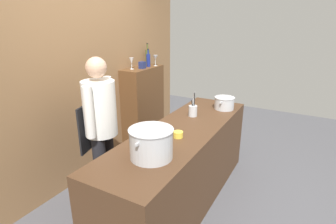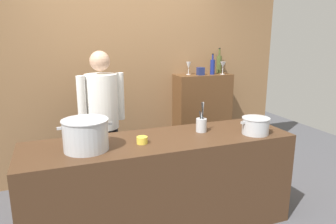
{
  "view_description": "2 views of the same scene",
  "coord_description": "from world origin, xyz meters",
  "px_view_note": "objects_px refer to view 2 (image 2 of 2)",
  "views": [
    {
      "loc": [
        -2.35,
        -1.15,
        2.0
      ],
      "look_at": [
        0.25,
        0.31,
        0.97
      ],
      "focal_mm": 28.61,
      "sensor_mm": 36.0,
      "label": 1
    },
    {
      "loc": [
        -0.9,
        -2.53,
        1.81
      ],
      "look_at": [
        0.22,
        0.41,
        1.04
      ],
      "focal_mm": 33.39,
      "sensor_mm": 36.0,
      "label": 2
    }
  ],
  "objects_px": {
    "stockpot_large": "(86,135)",
    "wine_glass_wide": "(189,66)",
    "chef": "(102,116)",
    "stockpot_small": "(256,126)",
    "spice_tin_navy": "(201,71)",
    "butter_jar": "(142,140)",
    "wine_bottle_cobalt": "(212,67)",
    "utensil_crock": "(201,124)",
    "wine_glass_short": "(223,65)",
    "wine_bottle_olive": "(219,64)"
  },
  "relations": [
    {
      "from": "stockpot_large",
      "to": "wine_glass_wide",
      "type": "distance_m",
      "value": 2.01
    },
    {
      "from": "stockpot_small",
      "to": "butter_jar",
      "type": "height_order",
      "value": "stockpot_small"
    },
    {
      "from": "stockpot_small",
      "to": "utensil_crock",
      "type": "relative_size",
      "value": 1.08
    },
    {
      "from": "stockpot_small",
      "to": "wine_glass_wide",
      "type": "xyz_separation_m",
      "value": [
        -0.06,
        1.41,
        0.44
      ]
    },
    {
      "from": "butter_jar",
      "to": "spice_tin_navy",
      "type": "relative_size",
      "value": 0.96
    },
    {
      "from": "stockpot_small",
      "to": "butter_jar",
      "type": "xyz_separation_m",
      "value": [
        -1.08,
        0.12,
        -0.05
      ]
    },
    {
      "from": "stockpot_large",
      "to": "butter_jar",
      "type": "relative_size",
      "value": 4.49
    },
    {
      "from": "stockpot_small",
      "to": "spice_tin_navy",
      "type": "xyz_separation_m",
      "value": [
        0.07,
        1.31,
        0.38
      ]
    },
    {
      "from": "wine_bottle_olive",
      "to": "butter_jar",
      "type": "bearing_deg",
      "value": -138.42
    },
    {
      "from": "butter_jar",
      "to": "spice_tin_navy",
      "type": "height_order",
      "value": "spice_tin_navy"
    },
    {
      "from": "stockpot_large",
      "to": "wine_glass_short",
      "type": "height_order",
      "value": "wine_glass_short"
    },
    {
      "from": "chef",
      "to": "utensil_crock",
      "type": "distance_m",
      "value": 1.09
    },
    {
      "from": "spice_tin_navy",
      "to": "stockpot_large",
      "type": "bearing_deg",
      "value": -143.8
    },
    {
      "from": "stockpot_small",
      "to": "wine_glass_short",
      "type": "bearing_deg",
      "value": 73.68
    },
    {
      "from": "utensil_crock",
      "to": "wine_bottle_cobalt",
      "type": "height_order",
      "value": "wine_bottle_cobalt"
    },
    {
      "from": "stockpot_small",
      "to": "utensil_crock",
      "type": "distance_m",
      "value": 0.51
    },
    {
      "from": "stockpot_large",
      "to": "wine_glass_wide",
      "type": "bearing_deg",
      "value": 40.77
    },
    {
      "from": "chef",
      "to": "stockpot_small",
      "type": "relative_size",
      "value": 5.14
    },
    {
      "from": "wine_glass_wide",
      "to": "butter_jar",
      "type": "bearing_deg",
      "value": -128.21
    },
    {
      "from": "stockpot_small",
      "to": "stockpot_large",
      "type": "bearing_deg",
      "value": 175.26
    },
    {
      "from": "stockpot_small",
      "to": "wine_glass_wide",
      "type": "bearing_deg",
      "value": 92.51
    },
    {
      "from": "butter_jar",
      "to": "wine_glass_short",
      "type": "distance_m",
      "value": 1.93
    },
    {
      "from": "chef",
      "to": "wine_glass_wide",
      "type": "distance_m",
      "value": 1.4
    },
    {
      "from": "stockpot_small",
      "to": "butter_jar",
      "type": "bearing_deg",
      "value": 173.9
    },
    {
      "from": "stockpot_small",
      "to": "wine_bottle_cobalt",
      "type": "relative_size",
      "value": 1.18
    },
    {
      "from": "wine_bottle_cobalt",
      "to": "wine_bottle_olive",
      "type": "height_order",
      "value": "wine_bottle_olive"
    },
    {
      "from": "butter_jar",
      "to": "wine_glass_wide",
      "type": "height_order",
      "value": "wine_glass_wide"
    },
    {
      "from": "stockpot_small",
      "to": "wine_glass_short",
      "type": "distance_m",
      "value": 1.4
    },
    {
      "from": "chef",
      "to": "butter_jar",
      "type": "relative_size",
      "value": 17.17
    },
    {
      "from": "stockpot_large",
      "to": "stockpot_small",
      "type": "xyz_separation_m",
      "value": [
        1.55,
        -0.13,
        -0.05
      ]
    },
    {
      "from": "wine_glass_wide",
      "to": "stockpot_small",
      "type": "bearing_deg",
      "value": -87.49
    },
    {
      "from": "stockpot_small",
      "to": "spice_tin_navy",
      "type": "height_order",
      "value": "spice_tin_navy"
    },
    {
      "from": "butter_jar",
      "to": "spice_tin_navy",
      "type": "xyz_separation_m",
      "value": [
        1.15,
        1.2,
        0.43
      ]
    },
    {
      "from": "chef",
      "to": "wine_glass_wide",
      "type": "relative_size",
      "value": 9.86
    },
    {
      "from": "utensil_crock",
      "to": "wine_bottle_cobalt",
      "type": "xyz_separation_m",
      "value": [
        0.69,
        1.08,
        0.44
      ]
    },
    {
      "from": "wine_bottle_olive",
      "to": "stockpot_small",
      "type": "bearing_deg",
      "value": -105.96
    },
    {
      "from": "stockpot_large",
      "to": "wine_bottle_cobalt",
      "type": "distance_m",
      "value": 2.19
    },
    {
      "from": "stockpot_large",
      "to": "spice_tin_navy",
      "type": "distance_m",
      "value": 2.03
    },
    {
      "from": "stockpot_small",
      "to": "wine_bottle_olive",
      "type": "relative_size",
      "value": 0.95
    },
    {
      "from": "utensil_crock",
      "to": "wine_glass_short",
      "type": "bearing_deg",
      "value": 51.39
    },
    {
      "from": "wine_glass_wide",
      "to": "wine_glass_short",
      "type": "bearing_deg",
      "value": -18.04
    },
    {
      "from": "chef",
      "to": "wine_glass_wide",
      "type": "xyz_separation_m",
      "value": [
        1.23,
        0.48,
        0.46
      ]
    },
    {
      "from": "utensil_crock",
      "to": "wine_bottle_olive",
      "type": "bearing_deg",
      "value": 54.32
    },
    {
      "from": "butter_jar",
      "to": "wine_bottle_olive",
      "type": "relative_size",
      "value": 0.28
    },
    {
      "from": "stockpot_large",
      "to": "wine_bottle_olive",
      "type": "height_order",
      "value": "wine_bottle_olive"
    },
    {
      "from": "stockpot_large",
      "to": "wine_glass_short",
      "type": "relative_size",
      "value": 2.58
    },
    {
      "from": "stockpot_large",
      "to": "wine_bottle_olive",
      "type": "xyz_separation_m",
      "value": [
        1.97,
        1.32,
        0.41
      ]
    },
    {
      "from": "wine_glass_wide",
      "to": "spice_tin_navy",
      "type": "relative_size",
      "value": 1.68
    },
    {
      "from": "wine_glass_wide",
      "to": "spice_tin_navy",
      "type": "bearing_deg",
      "value": -37.76
    },
    {
      "from": "stockpot_small",
      "to": "chef",
      "type": "bearing_deg",
      "value": 144.2
    }
  ]
}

